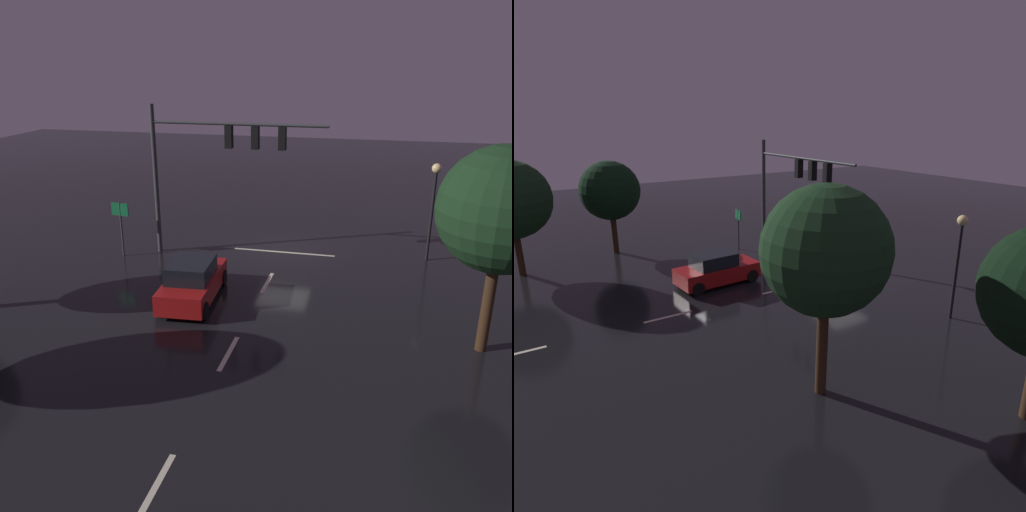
{
  "view_description": "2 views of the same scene",
  "coord_description": "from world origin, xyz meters",
  "views": [
    {
      "loc": [
        -4.38,
        24.75,
        9.07
      ],
      "look_at": [
        0.09,
        5.7,
        1.82
      ],
      "focal_mm": 37.88,
      "sensor_mm": 36.0,
      "label": 1
    },
    {
      "loc": [
        -17.7,
        16.01,
        8.56
      ],
      "look_at": [
        0.54,
        4.32,
        1.7
      ],
      "focal_mm": 31.65,
      "sensor_mm": 36.0,
      "label": 2
    }
  ],
  "objects": [
    {
      "name": "car_approaching",
      "position": [
        2.49,
        6.38,
        0.8
      ],
      "size": [
        2.16,
        4.47,
        1.7
      ],
      "color": "maroon",
      "rests_on": "ground_plane"
    },
    {
      "name": "ground_plane",
      "position": [
        0.0,
        0.0,
        0.0
      ],
      "size": [
        80.0,
        80.0,
        0.0
      ],
      "primitive_type": "plane",
      "color": "black"
    },
    {
      "name": "route_sign",
      "position": [
        7.46,
        2.33,
        1.93
      ],
      "size": [
        0.9,
        0.18,
        2.67
      ],
      "color": "#383A3D",
      "rests_on": "ground_plane"
    },
    {
      "name": "tree_left_near",
      "position": [
        -8.01,
        7.87,
        4.74
      ],
      "size": [
        3.93,
        3.93,
        6.73
      ],
      "color": "#382314",
      "rests_on": "ground_plane"
    },
    {
      "name": "traffic_signal_assembly",
      "position": [
        3.11,
        1.26,
        4.99
      ],
      "size": [
        8.19,
        0.47,
        7.07
      ],
      "color": "#383A3D",
      "rests_on": "ground_plane"
    },
    {
      "name": "street_lamp_left_kerb",
      "position": [
        -6.78,
        -0.38,
        3.26
      ],
      "size": [
        0.44,
        0.44,
        4.6
      ],
      "color": "black",
      "rests_on": "ground_plane"
    },
    {
      "name": "lane_dash_mid",
      "position": [
        0.0,
        10.0,
        0.0
      ],
      "size": [
        0.16,
        2.2,
        0.01
      ],
      "primitive_type": "cube",
      "rotation": [
        0.0,
        0.0,
        1.57
      ],
      "color": "beige",
      "rests_on": "ground_plane"
    },
    {
      "name": "stop_bar",
      "position": [
        0.0,
        0.07,
        0.0
      ],
      "size": [
        5.0,
        0.16,
        0.01
      ],
      "primitive_type": "cube",
      "color": "beige",
      "rests_on": "ground_plane"
    },
    {
      "name": "lane_dash_far",
      "position": [
        0.0,
        4.0,
        0.0
      ],
      "size": [
        0.16,
        2.2,
        0.01
      ],
      "primitive_type": "cube",
      "rotation": [
        0.0,
        0.0,
        1.57
      ],
      "color": "beige",
      "rests_on": "ground_plane"
    },
    {
      "name": "lane_dash_near",
      "position": [
        0.0,
        16.0,
        0.0
      ],
      "size": [
        0.16,
        2.2,
        0.01
      ],
      "primitive_type": "cube",
      "rotation": [
        0.0,
        0.0,
        1.57
      ],
      "color": "beige",
      "rests_on": "ground_plane"
    }
  ]
}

